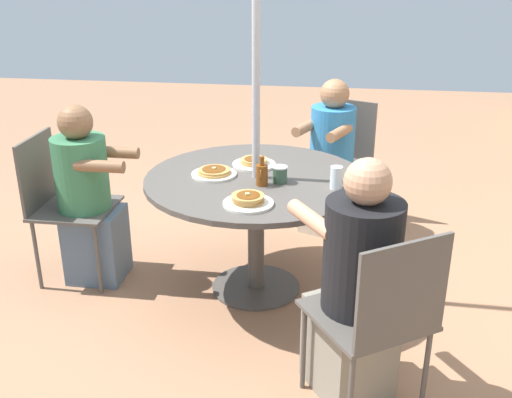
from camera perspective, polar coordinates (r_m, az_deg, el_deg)
ground_plane at (r=3.71m, az=0.00°, el=-8.43°), size 12.00×12.00×0.00m
patio_table at (r=3.44m, az=0.00°, el=0.47°), size 1.27×1.27×0.72m
umbrella_pole at (r=3.27m, az=0.00°, el=9.70°), size 0.04×0.04×2.37m
patio_chair_north at (r=3.82m, az=-18.10°, el=0.11°), size 0.45×0.45×0.91m
diner_north at (r=3.75m, az=-15.65°, el=-0.26°), size 0.33×0.47×1.11m
patio_chair_east at (r=2.57m, az=11.73°, el=-10.55°), size 0.63×0.63×0.91m
diner_east at (r=2.68m, az=9.48°, el=-8.70°), size 0.59×0.54×1.15m
patio_chair_south at (r=4.47m, az=7.99°, el=4.27°), size 0.59×0.59×0.91m
diner_south at (r=4.33m, az=7.04°, el=3.47°), size 0.53×0.46×1.10m
pancake_plate_a at (r=3.58m, az=-0.20°, el=3.45°), size 0.26×0.26×0.05m
pancake_plate_b at (r=3.43m, az=-4.01°, el=2.51°), size 0.26×0.26×0.05m
pancake_plate_c at (r=3.02m, az=-0.76°, el=-0.17°), size 0.26×0.26×0.06m
syrup_bottle at (r=3.26m, az=0.56°, el=2.39°), size 0.09×0.07×0.17m
coffee_cup at (r=3.30m, az=2.30°, el=2.36°), size 0.08×0.08×0.09m
drinking_glass_a at (r=3.24m, az=7.65°, el=2.02°), size 0.07×0.07×0.12m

